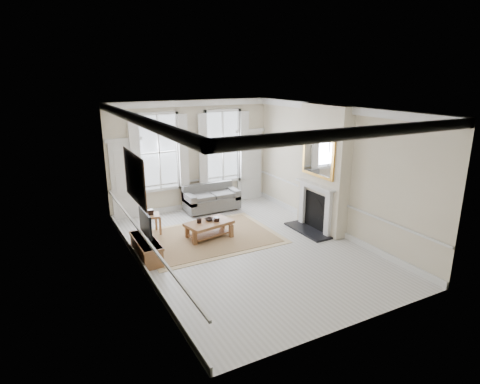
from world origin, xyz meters
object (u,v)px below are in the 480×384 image
coffee_table (209,225)px  tv_stand (146,249)px  sofa (211,199)px  side_table (151,218)px

coffee_table → tv_stand: tv_stand is taller
sofa → coffee_table: (-0.96, -2.05, 0.02)m
sofa → tv_stand: 3.70m
sofa → coffee_table: 2.26m
coffee_table → tv_stand: bearing=-178.0°
coffee_table → side_table: bearing=131.3°
side_table → tv_stand: (-0.51, -1.39, -0.22)m
sofa → tv_stand: size_ratio=1.28×
sofa → coffee_table: bearing=-115.1°
side_table → coffee_table: bearing=-36.9°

